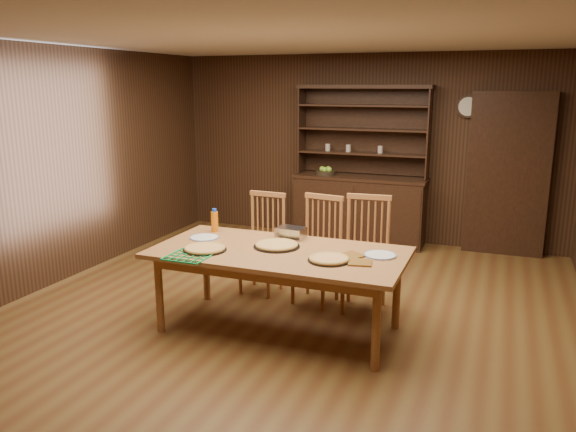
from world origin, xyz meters
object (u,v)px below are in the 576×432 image
at_px(dining_table, 279,258).
at_px(juice_bottle, 215,221).
at_px(chair_right, 366,249).
at_px(chair_center, 319,245).
at_px(chair_left, 264,239).
at_px(china_hutch, 360,200).

bearing_deg(dining_table, juice_bottle, 155.77).
xyz_separation_m(dining_table, chair_right, (0.59, 0.83, -0.08)).
xyz_separation_m(chair_center, chair_right, (0.49, -0.01, 0.02)).
height_order(chair_left, chair_right, chair_right).
bearing_deg(dining_table, chair_right, 54.53).
height_order(china_hutch, chair_center, china_hutch).
relative_size(chair_left, chair_center, 0.97).
xyz_separation_m(dining_table, juice_bottle, (-0.84, 0.38, 0.17)).
bearing_deg(chair_right, dining_table, -130.16).
bearing_deg(chair_center, dining_table, -88.11).
xyz_separation_m(chair_right, juice_bottle, (-1.43, -0.45, 0.26)).
bearing_deg(chair_left, juice_bottle, -116.28).
height_order(dining_table, chair_left, chair_left).
bearing_deg(chair_center, chair_right, 7.97).
bearing_deg(dining_table, chair_left, 120.86).
distance_m(dining_table, chair_center, 0.85).
bearing_deg(china_hutch, dining_table, -88.95).
distance_m(chair_right, juice_bottle, 1.52).
relative_size(china_hutch, chair_center, 1.99).
bearing_deg(china_hutch, chair_center, -86.04).
xyz_separation_m(chair_left, chair_right, (1.13, -0.08, 0.04)).
bearing_deg(chair_left, chair_right, -0.48).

